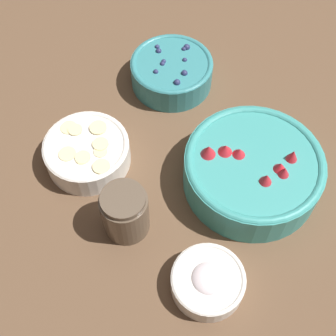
% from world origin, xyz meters
% --- Properties ---
extents(ground_plane, '(4.00, 4.00, 0.00)m').
position_xyz_m(ground_plane, '(0.00, 0.00, 0.00)').
color(ground_plane, brown).
extents(bowl_strawberries, '(0.25, 0.25, 0.10)m').
position_xyz_m(bowl_strawberries, '(0.14, 0.05, 0.05)').
color(bowl_strawberries, teal).
rests_on(bowl_strawberries, ground_plane).
extents(bowl_blueberries, '(0.17, 0.17, 0.07)m').
position_xyz_m(bowl_blueberries, '(-0.15, 0.10, 0.04)').
color(bowl_blueberries, teal).
rests_on(bowl_blueberries, ground_plane).
extents(bowl_bananas, '(0.16, 0.16, 0.06)m').
position_xyz_m(bowl_bananas, '(-0.10, -0.15, 0.03)').
color(bowl_bananas, white).
rests_on(bowl_bananas, ground_plane).
extents(bowl_cream, '(0.12, 0.12, 0.05)m').
position_xyz_m(bowl_cream, '(0.23, -0.15, 0.02)').
color(bowl_cream, silver).
rests_on(bowl_cream, ground_plane).
extents(jar_chocolate, '(0.08, 0.08, 0.10)m').
position_xyz_m(jar_chocolate, '(0.06, -0.18, 0.05)').
color(jar_chocolate, brown).
rests_on(jar_chocolate, ground_plane).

